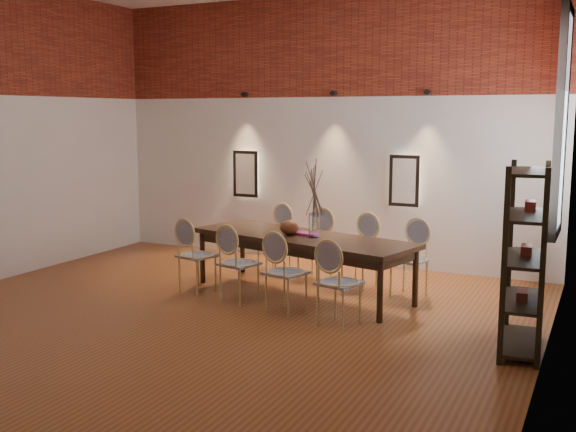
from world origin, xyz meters
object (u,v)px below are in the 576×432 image
at_px(chair_far_a, 274,239).
at_px(vase, 314,225).
at_px(chair_far_c, 359,252).
at_px(chair_far_d, 409,259).
at_px(book, 306,234).
at_px(chair_near_b, 239,263).
at_px(chair_near_a, 197,255).
at_px(chair_near_d, 339,283).
at_px(chair_far_b, 315,245).
at_px(dining_table, 302,265).
at_px(chair_near_c, 286,273).
at_px(bowl, 289,227).
at_px(shelving_rack, 525,258).

height_order(chair_far_a, vase, vase).
distance_m(chair_far_c, chair_far_d, 0.73).
height_order(chair_far_c, book, chair_far_c).
xyz_separation_m(chair_near_b, chair_far_d, (1.78, 1.11, 0.00)).
distance_m(chair_near_b, chair_far_a, 1.67).
relative_size(chair_near_a, chair_near_d, 1.00).
bearing_deg(vase, chair_far_b, 112.90).
relative_size(dining_table, chair_far_a, 3.12).
bearing_deg(chair_near_c, chair_far_d, 63.99).
bearing_deg(chair_far_c, bowl, 56.56).
distance_m(bowl, shelving_rack, 3.06).
bearing_deg(chair_near_d, chair_near_c, 180.00).
bearing_deg(chair_near_b, book, 64.87).
bearing_deg(book, dining_table, -116.87).
bearing_deg(chair_far_c, chair_far_a, 0.00).
height_order(chair_near_a, bowl, chair_near_a).
distance_m(chair_near_b, chair_far_d, 2.10).
bearing_deg(bowl, chair_near_a, -156.98).
height_order(chair_near_b, chair_near_c, same).
bearing_deg(chair_near_b, chair_far_b, 90.00).
distance_m(chair_far_c, shelving_rack, 2.76).
relative_size(vase, shelving_rack, 0.17).
bearing_deg(chair_near_d, chair_near_b, 180.00).
distance_m(chair_far_d, vase, 1.25).
bearing_deg(dining_table, chair_near_a, -145.67).
height_order(chair_near_d, vase, vase).
relative_size(chair_far_d, shelving_rack, 0.52).
bearing_deg(chair_far_c, dining_table, 63.99).
height_order(chair_near_c, chair_near_d, same).
bearing_deg(bowl, chair_far_b, 90.51).
relative_size(chair_near_a, chair_near_b, 1.00).
height_order(chair_near_d, shelving_rack, shelving_rack).
height_order(chair_far_c, shelving_rack, shelving_rack).
distance_m(dining_table, chair_near_a, 1.34).
height_order(chair_near_c, chair_far_b, same).
distance_m(chair_far_a, vase, 1.56).
bearing_deg(book, chair_far_c, 49.18).
bearing_deg(chair_near_c, chair_near_a, 180.00).
xyz_separation_m(chair_near_d, bowl, (-1.06, 0.98, 0.37)).
relative_size(dining_table, chair_far_b, 3.12).
bearing_deg(chair_far_b, book, 118.84).
bearing_deg(chair_far_a, chair_near_d, 145.67).
relative_size(chair_near_c, shelving_rack, 0.52).
xyz_separation_m(chair_far_c, chair_far_d, (0.71, -0.17, 0.00)).
xyz_separation_m(chair_far_b, book, (0.21, -0.76, 0.30)).
height_order(chair_far_d, bowl, chair_far_d).
height_order(dining_table, chair_far_a, chair_far_a).
xyz_separation_m(chair_far_d, shelving_rack, (1.50, -1.42, 0.43)).
distance_m(chair_near_b, chair_far_c, 1.67).
xyz_separation_m(chair_near_c, book, (-0.15, 0.87, 0.30)).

